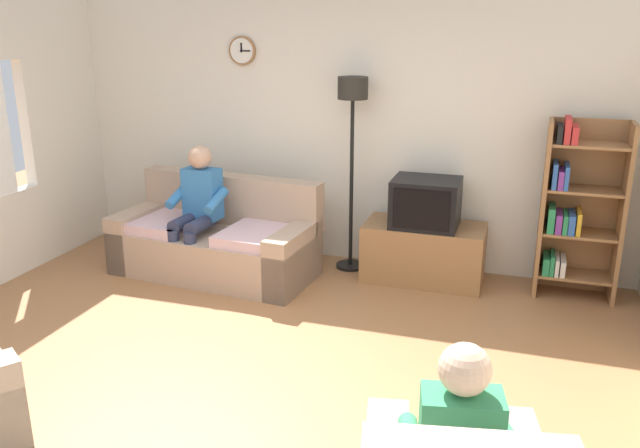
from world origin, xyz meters
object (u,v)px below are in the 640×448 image
(floor_lamp, at_px, (352,121))
(couch, at_px, (217,241))
(tv, at_px, (426,203))
(bookshelf, at_px, (576,208))
(person_in_right_armchair, at_px, (457,441))
(tv_stand, at_px, (424,252))
(person_on_couch, at_px, (197,205))

(floor_lamp, bearing_deg, couch, -156.21)
(tv, bearing_deg, floor_lamp, 170.45)
(bookshelf, distance_m, person_in_right_armchair, 3.41)
(bookshelf, distance_m, floor_lamp, 2.12)
(couch, relative_size, person_in_right_armchair, 1.76)
(bookshelf, bearing_deg, person_in_right_armchair, -100.36)
(tv_stand, xyz_separation_m, person_on_couch, (-2.05, -0.53, 0.43))
(couch, bearing_deg, person_on_couch, -140.29)
(bookshelf, height_order, person_on_couch, bookshelf)
(tv, xyz_separation_m, person_on_couch, (-2.05, -0.51, -0.06))
(tv, height_order, bookshelf, bookshelf)
(floor_lamp, height_order, person_on_couch, floor_lamp)
(person_on_couch, bearing_deg, bookshelf, 10.33)
(person_on_couch, bearing_deg, tv_stand, 14.58)
(tv_stand, xyz_separation_m, floor_lamp, (-0.73, 0.10, 1.18))
(tv_stand, xyz_separation_m, tv, (0.00, -0.02, 0.49))
(floor_lamp, xyz_separation_m, person_in_right_armchair, (1.40, -3.37, -0.85))
(person_on_couch, bearing_deg, floor_lamp, 25.63)
(couch, distance_m, bookshelf, 3.27)
(couch, height_order, floor_lamp, floor_lamp)
(couch, relative_size, tv_stand, 1.79)
(couch, xyz_separation_m, person_in_right_armchair, (2.59, -2.85, 0.29))
(couch, xyz_separation_m, tv, (1.92, 0.40, 0.45))
(bookshelf, bearing_deg, couch, -171.16)
(bookshelf, bearing_deg, floor_lamp, 179.27)
(tv_stand, relative_size, person_in_right_armchair, 0.98)
(floor_lamp, relative_size, person_on_couch, 1.49)
(tv, distance_m, person_in_right_armchair, 3.32)
(person_in_right_armchair, bearing_deg, bookshelf, 79.64)
(person_on_couch, bearing_deg, tv, 13.94)
(floor_lamp, height_order, person_in_right_armchair, floor_lamp)
(couch, xyz_separation_m, person_on_couch, (-0.13, -0.11, 0.39))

